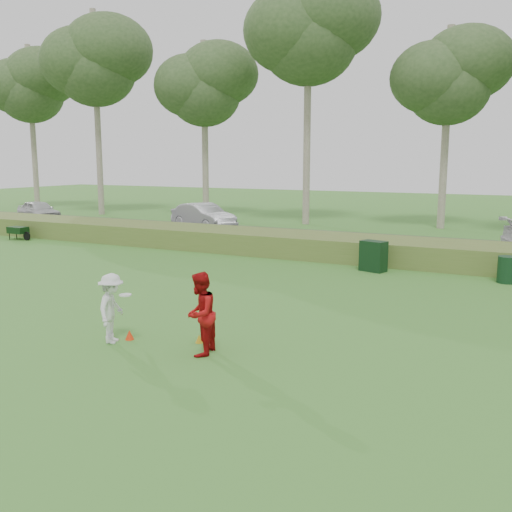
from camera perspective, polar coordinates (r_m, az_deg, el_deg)
The scene contains 17 objects.
ground at distance 13.44m, azimuth -7.75°, elevation -8.06°, with size 120.00×120.00×0.00m, color #337426.
reed_strip at distance 23.95m, azimuth 8.61°, elevation 0.87°, with size 80.00×3.00×0.90m, color #50692A.
park_road at distance 28.76m, azimuth 11.69°, elevation 1.40°, with size 80.00×6.00×0.06m, color #2D2D2D.
tree_0 at distance 50.79m, azimuth -21.66°, elevation 15.41°, with size 6.76×6.76×13.00m.
tree_1 at distance 44.44m, azimuth -15.81°, elevation 18.10°, with size 7.54×7.54×14.50m.
tree_2 at distance 40.86m, azimuth -5.20°, elevation 16.53°, with size 6.50×6.50×12.00m.
tree_3 at distance 36.84m, azimuth 5.28°, elevation 21.43°, with size 7.80×7.80×15.50m.
tree_4 at distance 35.71m, azimuth 18.70°, elevation 16.47°, with size 6.24×6.24×11.50m.
player_white at distance 13.15m, azimuth -14.23°, elevation -5.09°, with size 0.98×1.15×1.57m.
player_red at distance 12.00m, azimuth -5.61°, elevation -5.78°, with size 0.86×0.67×1.77m, color #A90E10.
cone_orange at distance 13.44m, azimuth -12.54°, elevation -7.70°, with size 0.20×0.20×0.22m, color red.
cone_yellow at distance 12.97m, azimuth -5.71°, elevation -8.23°, with size 0.17×0.17×0.19m, color gold.
utility_cabinet at distance 21.30m, azimuth 11.66°, elevation -0.01°, with size 0.90×0.56×1.12m, color black.
trash_bin at distance 20.67m, azimuth 23.78°, elevation -1.25°, with size 0.60×0.60×0.89m, color black.
wheelbarrow at distance 31.48m, azimuth -22.67°, elevation 2.38°, with size 1.33×0.64×0.66m.
car_left at distance 39.93m, azimuth -20.90°, elevation 4.25°, with size 1.58×3.93×1.34m, color silver.
car_mid at distance 33.01m, azimuth -5.29°, elevation 3.97°, with size 1.58×4.54×1.50m, color #B8B8BC.
Camera 1 is at (7.29, -10.53, 4.07)m, focal length 40.00 mm.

